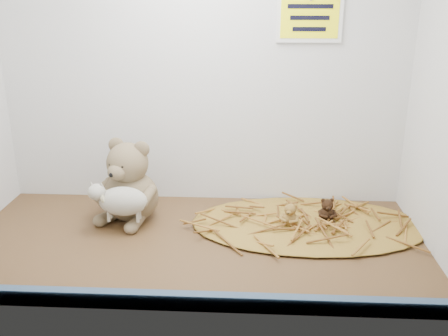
# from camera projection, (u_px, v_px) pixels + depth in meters

# --- Properties ---
(alcove_shell) EXTENTS (1.20, 0.60, 0.90)m
(alcove_shell) POSITION_uv_depth(u_px,v_px,m) (195.00, 63.00, 1.24)
(alcove_shell) COLOR #462D18
(alcove_shell) RESTS_ON ground
(front_rail) EXTENTS (1.19, 0.02, 0.04)m
(front_rail) POSITION_uv_depth(u_px,v_px,m) (178.00, 301.00, 1.03)
(front_rail) COLOR #374F69
(front_rail) RESTS_ON shelf_floor
(straw_bed) EXTENTS (0.65, 0.38, 0.01)m
(straw_bed) POSITION_uv_depth(u_px,v_px,m) (308.00, 224.00, 1.39)
(straw_bed) COLOR brown
(straw_bed) RESTS_ON shelf_floor
(main_teddy) EXTENTS (0.25, 0.26, 0.24)m
(main_teddy) POSITION_uv_depth(u_px,v_px,m) (130.00, 180.00, 1.40)
(main_teddy) COLOR #846B51
(main_teddy) RESTS_ON shelf_floor
(toy_lamb) EXTENTS (0.17, 0.10, 0.11)m
(toy_lamb) POSITION_uv_depth(u_px,v_px,m) (123.00, 201.00, 1.33)
(toy_lamb) COLOR beige
(toy_lamb) RESTS_ON main_teddy
(mini_teddy_tan) EXTENTS (0.07, 0.07, 0.07)m
(mini_teddy_tan) POSITION_uv_depth(u_px,v_px,m) (290.00, 213.00, 1.36)
(mini_teddy_tan) COLOR olive
(mini_teddy_tan) RESTS_ON straw_bed
(mini_teddy_brown) EXTENTS (0.06, 0.06, 0.07)m
(mini_teddy_brown) POSITION_uv_depth(u_px,v_px,m) (327.00, 209.00, 1.39)
(mini_teddy_brown) COLOR black
(mini_teddy_brown) RESTS_ON straw_bed
(wall_sign) EXTENTS (0.16, 0.01, 0.11)m
(wall_sign) POSITION_uv_depth(u_px,v_px,m) (310.00, 18.00, 1.38)
(wall_sign) COLOR #FFFC0D
(wall_sign) RESTS_ON back_wall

